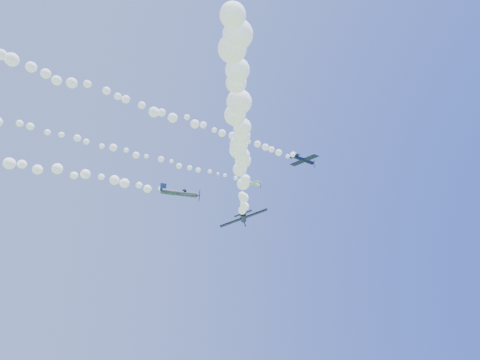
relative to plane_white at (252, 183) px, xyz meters
name	(u,v)px	position (x,y,z in m)	size (l,w,h in m)	color
plane_white	(252,183)	(0.00, 0.00, 0.00)	(6.36, 6.76, 2.44)	silver
smoke_trail_white	(95,144)	(-40.34, -6.59, -0.29)	(76.96, 14.53, 2.75)	white
plane_navy	(304,160)	(-2.22, -25.78, -3.51)	(6.50, 6.89, 2.13)	#0C0E36
smoke_trail_navy	(134,103)	(-38.24, -32.29, -3.71)	(68.26, 14.28, 2.59)	white
plane_grey	(181,193)	(-26.93, -22.62, -13.47)	(7.94, 8.20, 2.54)	#3B4556
plane_black	(243,217)	(-18.24, -29.58, -18.34)	(7.52, 7.53, 3.11)	black
smoke_trail_black	(238,100)	(-35.99, -62.03, -18.62)	(34.74, 61.11, 3.17)	white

